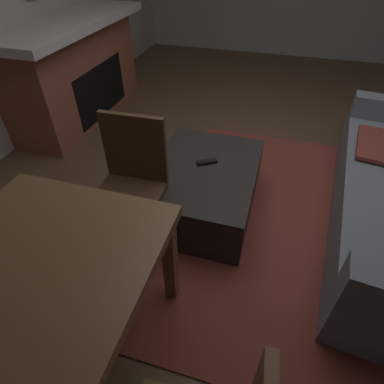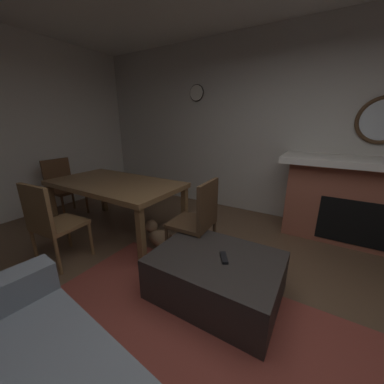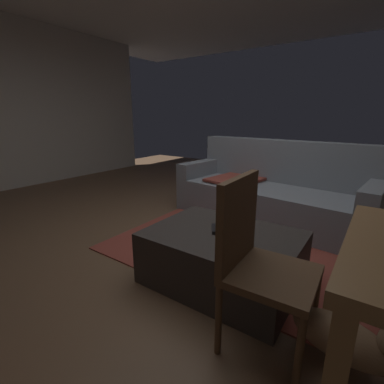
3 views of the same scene
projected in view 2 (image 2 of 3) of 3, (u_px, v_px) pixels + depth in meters
floor at (247, 359)px, 1.48m from camera, size 9.53×9.53×0.00m
wall_back_fireplace_side at (312, 129)px, 3.21m from camera, size 8.34×0.12×2.82m
area_rug at (167, 364)px, 1.45m from camera, size 2.60×2.00×0.01m
fireplace at (367, 202)px, 2.78m from camera, size 2.08×0.76×1.09m
round_wall_mirror at (383, 120)px, 2.72m from camera, size 0.58×0.05×0.58m
ottoman_coffee_table at (216, 275)px, 1.99m from camera, size 1.08×0.80×0.40m
tv_remote at (224, 258)px, 1.88m from camera, size 0.13×0.16×0.02m
dining_table at (115, 187)px, 3.01m from camera, size 1.81×0.97×0.74m
dining_chair_north at (50, 220)px, 2.33m from camera, size 0.47×0.47×0.93m
dining_chair_east at (62, 184)px, 3.69m from camera, size 0.44×0.44×0.93m
dining_chair_west at (199, 217)px, 2.41m from camera, size 0.46×0.46×0.93m
small_dog at (161, 238)px, 2.68m from camera, size 0.55×0.30×0.30m
wall_clock at (197, 93)px, 3.88m from camera, size 0.28×0.03×0.28m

